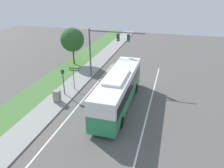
# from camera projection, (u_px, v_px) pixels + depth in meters

# --- Properties ---
(ground_plane) EXTENTS (80.00, 80.00, 0.00)m
(ground_plane) POSITION_uv_depth(u_px,v_px,m) (106.00, 119.00, 20.57)
(ground_plane) COLOR #565451
(sidewalk) EXTENTS (2.80, 80.00, 0.12)m
(sidewalk) POSITION_uv_depth(u_px,v_px,m) (48.00, 109.00, 22.10)
(sidewalk) COLOR gray
(sidewalk) RESTS_ON ground_plane
(grass_verge) EXTENTS (3.60, 80.00, 0.10)m
(grass_verge) POSITION_uv_depth(u_px,v_px,m) (21.00, 105.00, 22.91)
(grass_verge) COLOR #477538
(grass_verge) RESTS_ON ground_plane
(lane_divider_near) EXTENTS (0.14, 30.00, 0.01)m
(lane_divider_near) POSITION_uv_depth(u_px,v_px,m) (72.00, 113.00, 21.47)
(lane_divider_near) COLOR silver
(lane_divider_near) RESTS_ON ground_plane
(lane_divider_far) EXTENTS (0.14, 30.00, 0.01)m
(lane_divider_far) POSITION_uv_depth(u_px,v_px,m) (144.00, 125.00, 19.67)
(lane_divider_far) COLOR silver
(lane_divider_far) RESTS_ON ground_plane
(bus) EXTENTS (2.66, 11.57, 3.70)m
(bus) POSITION_uv_depth(u_px,v_px,m) (119.00, 88.00, 22.01)
(bus) COLOR #2D8956
(bus) RESTS_ON ground_plane
(signal_gantry) EXTENTS (7.11, 0.41, 6.51)m
(signal_gantry) POSITION_uv_depth(u_px,v_px,m) (106.00, 44.00, 27.27)
(signal_gantry) COLOR #4C4C51
(signal_gantry) RESTS_ON ground_plane
(pedestrian_signal) EXTENTS (0.28, 0.34, 3.10)m
(pedestrian_signal) POSITION_uv_depth(u_px,v_px,m) (63.00, 78.00, 24.07)
(pedestrian_signal) COLOR #4C4C51
(pedestrian_signal) RESTS_ON ground_plane
(street_sign) EXTENTS (1.18, 0.08, 2.91)m
(street_sign) POSITION_uv_depth(u_px,v_px,m) (74.00, 75.00, 25.24)
(street_sign) COLOR #4C4C51
(street_sign) RESTS_ON ground_plane
(utility_cabinet) EXTENTS (0.67, 0.58, 1.27)m
(utility_cabinet) POSITION_uv_depth(u_px,v_px,m) (57.00, 96.00, 23.15)
(utility_cabinet) COLOR gray
(utility_cabinet) RESTS_ON sidewalk
(roadside_tree) EXTENTS (3.55, 3.55, 5.60)m
(roadside_tree) POSITION_uv_depth(u_px,v_px,m) (72.00, 40.00, 32.58)
(roadside_tree) COLOR brown
(roadside_tree) RESTS_ON grass_verge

